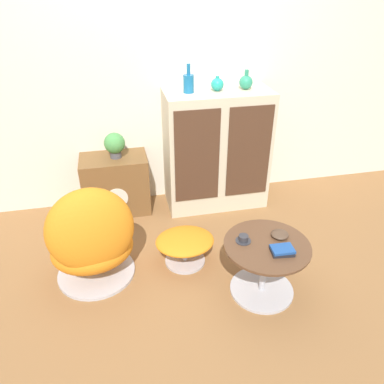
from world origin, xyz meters
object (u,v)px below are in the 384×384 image
object	(u,v)px
bowl	(280,234)
ottoman	(185,243)
egg_chair	(92,241)
vase_inner_right	(246,82)
vase_inner_left	(217,84)
tv_console	(116,184)
vase_leftmost	(189,83)
sideboard	(216,150)
teacup	(243,239)
book_stack	(282,250)
potted_plant	(115,144)
coffee_table	(265,264)

from	to	relation	value
bowl	ottoman	bearing A→B (deg)	148.42
egg_chair	vase_inner_right	distance (m)	1.84
vase_inner_left	vase_inner_right	bearing A→B (deg)	0.00
tv_console	vase_leftmost	bearing A→B (deg)	-3.65
sideboard	tv_console	size ratio (longest dim) A/B	1.85
tv_console	ottoman	world-z (taller)	tv_console
tv_console	bowl	distance (m)	1.65
tv_console	vase_inner_left	distance (m)	1.29
tv_console	vase_leftmost	world-z (taller)	vase_leftmost
sideboard	egg_chair	world-z (taller)	sideboard
teacup	book_stack	xyz separation A→B (m)	(0.21, -0.17, 0.00)
bowl	book_stack	bearing A→B (deg)	-108.25
ottoman	vase_leftmost	distance (m)	1.33
vase_leftmost	book_stack	size ratio (longest dim) A/B	1.52
vase_leftmost	potted_plant	xyz separation A→B (m)	(-0.66, 0.04, -0.51)
vase_inner_right	teacup	xyz separation A→B (m)	(-0.38, -1.20, -0.73)
ottoman	coffee_table	xyz separation A→B (m)	(0.48, -0.43, 0.07)
sideboard	bowl	world-z (taller)	sideboard
egg_chair	vase_leftmost	distance (m)	1.50
sideboard	book_stack	bearing A→B (deg)	-86.94
potted_plant	teacup	distance (m)	1.49
egg_chair	ottoman	distance (m)	0.70
vase_inner_right	book_stack	bearing A→B (deg)	-97.20
potted_plant	book_stack	world-z (taller)	potted_plant
vase_leftmost	teacup	world-z (taller)	vase_leftmost
sideboard	book_stack	xyz separation A→B (m)	(0.07, -1.36, -0.11)
sideboard	egg_chair	size ratio (longest dim) A/B	1.38
tv_console	book_stack	size ratio (longest dim) A/B	3.86
potted_plant	book_stack	xyz separation A→B (m)	(0.99, -1.41, -0.24)
ottoman	vase_inner_left	size ratio (longest dim) A/B	3.66
ottoman	tv_console	bearing A→B (deg)	118.77
vase_inner_left	book_stack	distance (m)	1.55
book_stack	bowl	bearing A→B (deg)	71.75
egg_chair	teacup	distance (m)	1.06
vase_inner_right	teacup	world-z (taller)	vase_inner_right
sideboard	vase_inner_left	size ratio (longest dim) A/B	8.94
vase_inner_right	potted_plant	distance (m)	1.27
egg_chair	book_stack	xyz separation A→B (m)	(1.22, -0.48, 0.09)
vase_inner_left	potted_plant	bearing A→B (deg)	177.19
coffee_table	teacup	xyz separation A→B (m)	(-0.15, 0.07, 0.19)
sideboard	vase_inner_right	xyz separation A→B (m)	(0.24, 0.00, 0.61)
sideboard	coffee_table	bearing A→B (deg)	-89.48
tv_console	potted_plant	distance (m)	0.40
coffee_table	potted_plant	world-z (taller)	potted_plant
egg_chair	coffee_table	distance (m)	1.22
book_stack	vase_leftmost	bearing A→B (deg)	103.73
sideboard	vase_inner_right	world-z (taller)	vase_inner_right
potted_plant	sideboard	bearing A→B (deg)	-3.01
tv_console	egg_chair	bearing A→B (deg)	-101.92
sideboard	teacup	distance (m)	1.20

